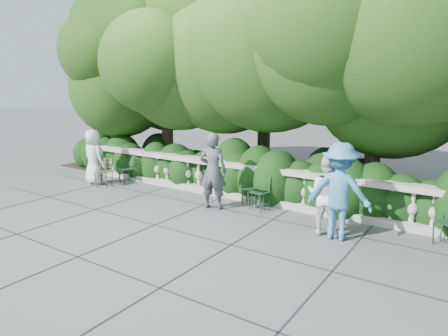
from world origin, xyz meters
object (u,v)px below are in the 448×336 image
Objects in this scene: person_businessman at (94,157)px; chair_a at (92,176)px; person_casual_man at (326,195)px; person_older_blue at (339,192)px; chair_d at (255,211)px; person_woman_grey at (213,171)px; chair_f at (442,247)px; chair_c at (249,207)px; chair_e at (258,209)px; chair_weathered at (102,187)px; chair_b at (123,184)px.

chair_a is at bearing -26.03° from person_businessman.
person_older_blue reaches higher than person_casual_man.
person_casual_man is at bearing -5.14° from chair_d.
chair_f is at bearing 170.01° from person_woman_grey.
person_older_blue reaches higher than chair_c.
chair_e is at bearing -12.64° from chair_c.
chair_weathered is at bearing -1.13° from person_casual_man.
chair_b is 1.20m from person_businessman.
person_businessman is 7.76m from person_older_blue.
chair_c and chair_e have the same top height.
chair_d is 2.51m from person_older_blue.
person_businessman is (-5.50, -0.57, 0.84)m from chair_e.
person_older_blue is at bearing -25.85° from chair_c.
person_casual_man is (-2.13, -0.57, 0.83)m from chair_f.
chair_d is 0.43× the size of person_older_blue.
chair_f is 0.43× the size of person_older_blue.
chair_e is 1.00× the size of chair_weathered.
chair_d and chair_weathered have the same top height.
chair_e is 1.00× the size of chair_f.
chair_a is 1.00× the size of chair_e.
person_older_blue is at bearing -11.98° from chair_e.
person_older_blue is (2.26, -0.80, 0.97)m from chair_e.
person_businessman is at bearing -15.19° from person_woman_grey.
chair_e is (6.42, -0.03, 0.00)m from chair_a.
chair_f is at bearing -166.21° from person_older_blue.
chair_d is 1.43m from person_woman_grey.
chair_e is at bearing -21.27° from person_casual_man.
chair_c is (4.51, 0.12, 0.00)m from chair_b.
chair_a is at bearing -21.48° from person_woman_grey.
person_woman_grey is (3.82, -0.48, 0.96)m from chair_b.
person_woman_grey reaches higher than chair_d.
chair_b is at bearing -171.19° from chair_e.
chair_a is 6.45m from chair_d.
person_businessman reaches higher than chair_d.
chair_a is at bearing -161.06° from chair_f.
person_woman_grey is 2.93m from person_casual_man.
chair_a is at bearing 172.22° from chair_c.
chair_weathered is 6.97m from person_casual_man.
chair_b is 1.00× the size of chair_f.
chair_a is at bearing -12.15° from person_older_blue.
person_casual_man is at bearing 15.44° from chair_b.
chair_f is (4.36, -0.15, 0.00)m from chair_c.
person_woman_grey reaches higher than chair_b.
chair_weathered is 0.43× the size of person_older_blue.
chair_c and chair_d have the same top height.
chair_e is at bearing 106.24° from chair_d.
chair_b is at bearing 56.67° from chair_weathered.
chair_f is at bearing -166.64° from person_casual_man.
person_casual_man is at bearing -18.29° from chair_weathered.
chair_b is 4.79m from chair_e.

